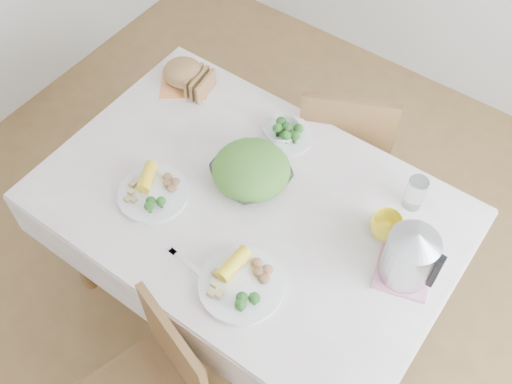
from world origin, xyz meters
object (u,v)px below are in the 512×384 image
Objects in this scene: chair_far at (344,139)px; salad_bowl at (251,175)px; dinner_plate_right at (241,285)px; yellow_mug at (386,226)px; dining_table at (249,255)px; electric_kettle at (410,255)px; dinner_plate_left at (154,194)px.

salad_bowl is at bearing 58.55° from chair_far.
yellow_mug is at bearing 58.53° from dinner_plate_right.
yellow_mug is (0.51, 0.08, 0.01)m from salad_bowl.
dinner_plate_right is 2.50× the size of yellow_mug.
chair_far is at bearing 88.26° from dining_table.
dining_table is 4.89× the size of dinner_plate_right.
chair_far is at bearing 99.20° from dinner_plate_right.
yellow_mug is at bearing 130.29° from electric_kettle.
electric_kettle reaches higher than dining_table.
electric_kettle is (0.89, 0.25, 0.11)m from dinner_plate_left.
chair_far is 0.95m from electric_kettle.
electric_kettle is (0.57, -0.64, 0.42)m from chair_far.
chair_far reaches higher than dinner_plate_left.
dinner_plate_right is at bearing -57.59° from dining_table.
dinner_plate_left is at bearing 167.29° from dinner_plate_right.
electric_kettle is (0.64, -0.02, 0.09)m from salad_bowl.
dining_table is 5.34× the size of dinner_plate_left.
dinner_plate_right is at bearing -58.18° from salad_bowl.
electric_kettle is at bearing -1.63° from salad_bowl.
salad_bowl is 0.95× the size of dinner_plate_right.
dining_table is 0.52m from dinner_plate_right.
salad_bowl is 0.36m from dinner_plate_left.
dinner_plate_right is at bearing -149.62° from electric_kettle.
electric_kettle is at bearing -38.94° from yellow_mug.
yellow_mug reaches higher than salad_bowl.
salad_bowl is at bearing -170.66° from yellow_mug.
dining_table is 0.43m from salad_bowl.
chair_far reaches higher than dinner_plate_right.
dinner_plate_left is (-0.25, -0.27, -0.02)m from salad_bowl.
dinner_plate_right is 1.23× the size of electric_kettle.
dinner_plate_right is (0.48, -0.11, 0.00)m from dinner_plate_left.
dinner_plate_left is at bearing -132.93° from salad_bowl.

